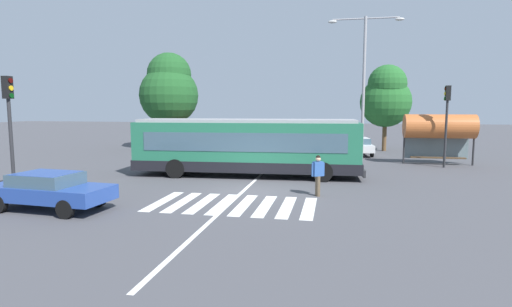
% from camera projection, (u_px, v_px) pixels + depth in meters
% --- Properties ---
extents(ground_plane, '(160.00, 160.00, 0.00)m').
position_uv_depth(ground_plane, '(251.00, 192.00, 17.54)').
color(ground_plane, '#47474C').
extents(city_transit_bus, '(12.23, 3.13, 3.06)m').
position_uv_depth(city_transit_bus, '(247.00, 147.00, 21.45)').
color(city_transit_bus, black).
rests_on(city_transit_bus, ground_plane).
extents(pedestrian_crossing_street, '(0.53, 0.41, 1.72)m').
position_uv_depth(pedestrian_crossing_street, '(318.00, 173.00, 16.58)').
color(pedestrian_crossing_street, brown).
rests_on(pedestrian_crossing_street, ground_plane).
extents(foreground_sedan, '(4.63, 2.18, 1.35)m').
position_uv_depth(foreground_sedan, '(49.00, 189.00, 14.38)').
color(foreground_sedan, black).
rests_on(foreground_sedan, ground_plane).
extents(parked_car_red, '(2.09, 4.60, 1.35)m').
position_uv_depth(parked_car_red, '(192.00, 142.00, 34.23)').
color(parked_car_red, black).
rests_on(parked_car_red, ground_plane).
extents(parked_car_silver, '(2.05, 4.59, 1.35)m').
position_uv_depth(parked_car_silver, '(221.00, 143.00, 33.33)').
color(parked_car_silver, black).
rests_on(parked_car_silver, ground_plane).
extents(parked_car_teal, '(1.98, 4.55, 1.35)m').
position_uv_depth(parked_car_teal, '(254.00, 143.00, 33.00)').
color(parked_car_teal, black).
rests_on(parked_car_teal, ground_plane).
extents(parked_car_charcoal, '(2.15, 4.62, 1.35)m').
position_uv_depth(parked_car_charcoal, '(287.00, 143.00, 32.66)').
color(parked_car_charcoal, black).
rests_on(parked_car_charcoal, ground_plane).
extents(parked_car_black, '(2.20, 4.64, 1.35)m').
position_uv_depth(parked_car_black, '(321.00, 145.00, 31.70)').
color(parked_car_black, black).
rests_on(parked_car_black, ground_plane).
extents(parked_car_white, '(2.21, 4.64, 1.35)m').
position_uv_depth(parked_car_white, '(358.00, 145.00, 31.23)').
color(parked_car_white, black).
rests_on(parked_car_white, ground_plane).
extents(traffic_light_near_corner, '(0.33, 0.32, 4.93)m').
position_uv_depth(traffic_light_near_corner, '(10.00, 117.00, 16.19)').
color(traffic_light_near_corner, '#28282B').
rests_on(traffic_light_near_corner, ground_plane).
extents(traffic_light_far_corner, '(0.33, 0.32, 5.00)m').
position_uv_depth(traffic_light_far_corner, '(447.00, 113.00, 24.29)').
color(traffic_light_far_corner, '#28282B').
rests_on(traffic_light_far_corner, ground_plane).
extents(bus_stop_shelter, '(4.33, 1.54, 3.25)m').
position_uv_depth(bus_stop_shelter, '(439.00, 127.00, 25.68)').
color(bus_stop_shelter, '#28282B').
rests_on(bus_stop_shelter, ground_plane).
extents(twin_arm_street_lamp, '(4.90, 0.32, 9.67)m').
position_uv_depth(twin_arm_street_lamp, '(364.00, 74.00, 26.78)').
color(twin_arm_street_lamp, '#939399').
rests_on(twin_arm_street_lamp, ground_plane).
extents(background_tree_left, '(5.16, 5.16, 8.50)m').
position_uv_depth(background_tree_left, '(169.00, 89.00, 35.42)').
color(background_tree_left, brown).
rests_on(background_tree_left, ground_plane).
extents(background_tree_right, '(4.24, 4.24, 7.22)m').
position_uv_depth(background_tree_right, '(386.00, 97.00, 33.57)').
color(background_tree_right, brown).
rests_on(background_tree_right, ground_plane).
extents(crosswalk_painted_stripes, '(6.18, 3.37, 0.01)m').
position_uv_depth(crosswalk_painted_stripes, '(233.00, 204.00, 15.23)').
color(crosswalk_painted_stripes, silver).
rests_on(crosswalk_painted_stripes, ground_plane).
extents(lane_center_line, '(0.16, 24.00, 0.01)m').
position_uv_depth(lane_center_line, '(252.00, 183.00, 19.56)').
color(lane_center_line, silver).
rests_on(lane_center_line, ground_plane).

